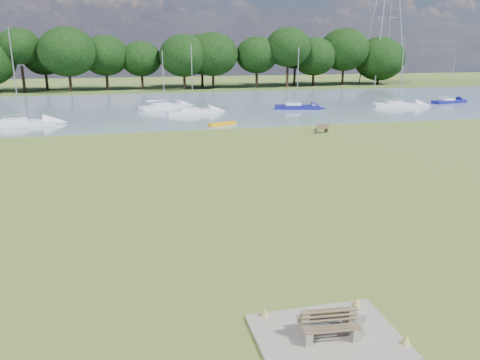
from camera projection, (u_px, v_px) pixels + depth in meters
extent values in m
plane|color=olive|center=(228.00, 195.00, 26.79)|extent=(220.00, 220.00, 0.00)
cube|color=gray|center=(166.00, 107.00, 66.05)|extent=(220.00, 40.00, 0.10)
cube|color=#4C6626|center=(153.00, 89.00, 94.10)|extent=(220.00, 20.00, 0.40)
cube|color=gray|center=(327.00, 337.00, 13.69)|extent=(4.20, 3.20, 0.10)
cube|color=gray|center=(305.00, 331.00, 13.52)|extent=(0.29, 0.99, 0.41)
cube|color=gray|center=(305.00, 320.00, 13.42)|extent=(0.22, 0.18, 0.51)
cube|color=gray|center=(351.00, 327.00, 13.71)|extent=(0.29, 0.99, 0.41)
cube|color=gray|center=(352.00, 316.00, 13.61)|extent=(0.22, 0.18, 0.51)
cube|color=brown|center=(332.00, 329.00, 13.27)|extent=(1.70, 0.52, 0.04)
cube|color=brown|center=(330.00, 316.00, 13.41)|extent=(1.67, 0.27, 0.41)
cube|color=brown|center=(325.00, 317.00, 13.85)|extent=(1.70, 0.52, 0.04)
cube|color=brown|center=(328.00, 313.00, 13.55)|extent=(1.67, 0.27, 0.41)
cube|color=brown|center=(316.00, 131.00, 45.64)|extent=(0.22, 0.46, 0.47)
cube|color=brown|center=(326.00, 130.00, 46.31)|extent=(0.22, 0.46, 0.47)
cube|color=brown|center=(321.00, 128.00, 45.91)|extent=(1.60, 0.92, 0.05)
cube|color=brown|center=(323.00, 126.00, 45.68)|extent=(1.47, 0.53, 0.46)
cube|color=#DE9805|center=(223.00, 124.00, 50.18)|extent=(3.21, 1.94, 0.32)
cylinder|color=#959AA4|center=(382.00, 16.00, 96.70)|extent=(0.24, 0.24, 27.92)
cylinder|color=#959AA4|center=(402.00, 17.00, 97.75)|extent=(0.24, 0.24, 27.92)
cylinder|color=#959AA4|center=(371.00, 18.00, 101.10)|extent=(0.24, 0.24, 27.92)
cylinder|color=#959AA4|center=(390.00, 18.00, 102.15)|extent=(0.24, 0.24, 27.92)
cylinder|color=black|center=(25.00, 80.00, 84.58)|extent=(0.54, 0.54, 4.15)
ellipsoid|color=black|center=(22.00, 51.00, 83.18)|extent=(7.62, 7.62, 6.48)
cylinder|color=black|center=(66.00, 79.00, 86.11)|extent=(0.54, 0.54, 4.47)
ellipsoid|color=black|center=(63.00, 48.00, 84.60)|extent=(8.71, 8.71, 7.40)
cylinder|color=black|center=(106.00, 81.00, 87.80)|extent=(0.54, 0.54, 3.53)
ellipsoid|color=black|center=(104.00, 57.00, 86.62)|extent=(9.80, 9.80, 8.33)
cylinder|color=black|center=(143.00, 79.00, 89.33)|extent=(0.54, 0.54, 3.84)
ellipsoid|color=black|center=(142.00, 54.00, 88.03)|extent=(7.62, 7.62, 6.48)
cylinder|color=black|center=(180.00, 78.00, 90.85)|extent=(0.54, 0.54, 4.15)
ellipsoid|color=black|center=(179.00, 51.00, 89.45)|extent=(8.71, 8.71, 7.40)
cylinder|color=black|center=(215.00, 77.00, 92.38)|extent=(0.54, 0.54, 4.47)
ellipsoid|color=black|center=(215.00, 48.00, 90.87)|extent=(9.80, 9.80, 8.33)
cylinder|color=black|center=(250.00, 79.00, 94.07)|extent=(0.54, 0.54, 3.53)
ellipsoid|color=black|center=(250.00, 56.00, 92.89)|extent=(7.62, 7.62, 6.48)
cylinder|color=black|center=(283.00, 77.00, 95.60)|extent=(0.54, 0.54, 3.84)
ellipsoid|color=black|center=(283.00, 54.00, 94.30)|extent=(8.71, 8.71, 7.40)
cylinder|color=black|center=(315.00, 76.00, 97.12)|extent=(0.54, 0.54, 4.15)
ellipsoid|color=black|center=(316.00, 51.00, 95.72)|extent=(9.80, 9.80, 8.33)
cylinder|color=black|center=(346.00, 75.00, 98.65)|extent=(0.54, 0.54, 4.47)
ellipsoid|color=black|center=(347.00, 48.00, 97.14)|extent=(7.62, 7.62, 6.48)
cylinder|color=black|center=(376.00, 77.00, 100.34)|extent=(0.54, 0.54, 3.53)
ellipsoid|color=black|center=(377.00, 56.00, 99.15)|extent=(8.71, 8.71, 7.40)
cube|color=silver|center=(20.00, 122.00, 49.97)|extent=(7.18, 2.64, 0.73)
cube|color=silver|center=(14.00, 118.00, 49.67)|extent=(2.60, 1.78, 0.47)
cylinder|color=#A5A8AD|center=(14.00, 75.00, 48.61)|extent=(0.13, 0.13, 9.57)
cube|color=navy|center=(297.00, 106.00, 63.09)|extent=(6.17, 3.16, 0.75)
cube|color=silver|center=(293.00, 103.00, 62.98)|extent=(2.35, 1.80, 0.48)
cylinder|color=#A5A8AD|center=(298.00, 77.00, 62.02)|extent=(0.13, 0.13, 7.50)
cube|color=silver|center=(165.00, 106.00, 63.23)|extent=(7.07, 4.52, 0.77)
cube|color=silver|center=(161.00, 103.00, 62.78)|extent=(2.81, 2.35, 0.49)
cylinder|color=#A5A8AD|center=(163.00, 78.00, 62.21)|extent=(0.13, 0.13, 7.09)
cube|color=silver|center=(193.00, 111.00, 58.75)|extent=(6.79, 2.75, 0.68)
cube|color=silver|center=(189.00, 108.00, 58.45)|extent=(2.49, 1.76, 0.44)
cylinder|color=#A5A8AD|center=(192.00, 78.00, 57.62)|extent=(0.12, 0.12, 7.96)
cube|color=silver|center=(399.00, 104.00, 65.44)|extent=(7.11, 3.42, 0.71)
cube|color=silver|center=(395.00, 101.00, 65.32)|extent=(2.68, 2.01, 0.46)
cylinder|color=#A5A8AD|center=(402.00, 71.00, 64.19)|extent=(0.12, 0.12, 8.78)
cube|color=navy|center=(449.00, 101.00, 69.82)|extent=(5.77, 2.47, 0.63)
cube|color=silver|center=(447.00, 99.00, 69.55)|extent=(2.13, 1.54, 0.40)
cylinder|color=#A5A8AD|center=(452.00, 78.00, 68.89)|extent=(0.11, 0.11, 6.47)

